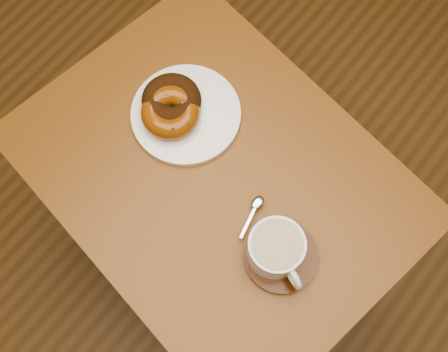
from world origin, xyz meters
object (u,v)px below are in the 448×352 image
Objects in this scene: cafe_table at (217,191)px; saucer at (281,257)px; donut_plate at (186,114)px; coffee_cup at (276,249)px.

saucer is at bearing -6.33° from cafe_table.
donut_plate is 0.34m from saucer.
cafe_table is 6.41× the size of coffee_cup.
donut_plate is at bearing -178.22° from coffee_cup.
coffee_cup is (0.18, -0.06, 0.16)m from cafe_table.
coffee_cup is at bearing -164.28° from saucer.
saucer reaches higher than donut_plate.
cafe_table is 0.25m from coffee_cup.
saucer is at bearing -18.86° from donut_plate.
donut_plate is at bearing 161.14° from saucer.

